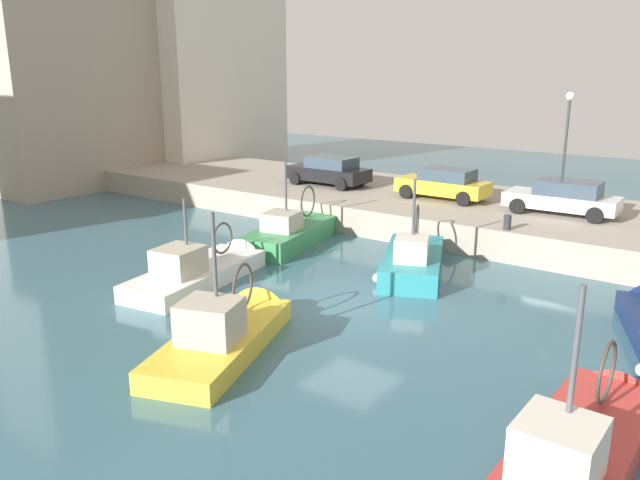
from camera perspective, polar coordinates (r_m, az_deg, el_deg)
water_surface at (r=19.19m, az=2.95°, el=-6.06°), size 80.00×80.00×0.00m
quay_wall at (r=28.93m, az=15.60°, el=1.98°), size 9.00×56.00×1.20m
fishing_boat_red at (r=12.99m, az=22.43°, el=-17.78°), size 7.01×2.11×4.58m
fishing_boat_white at (r=21.88m, az=-10.43°, el=-3.22°), size 6.49×2.83×3.87m
fishing_boat_yellow at (r=16.78m, az=-8.29°, el=-8.90°), size 6.31×3.77×4.55m
fishing_boat_teal at (r=22.73m, az=8.44°, el=-2.48°), size 5.96×3.97×4.31m
fishing_boat_green at (r=26.21m, az=-2.24°, el=0.07°), size 6.61×3.10×4.34m
parked_car_white at (r=27.46m, az=21.19°, el=3.64°), size 2.07×4.44×1.41m
parked_car_black at (r=32.20m, az=0.82°, el=6.30°), size 2.05×4.25×1.46m
parked_car_yellow at (r=29.22m, az=11.16°, el=5.05°), size 1.91×4.14×1.43m
mooring_bollard_mid at (r=24.27m, az=16.62°, el=1.53°), size 0.28×0.28×0.55m
quay_streetlamp at (r=29.07m, az=21.46°, el=9.27°), size 0.36×0.36×4.83m
waterfront_building_west_mid at (r=41.35m, az=-21.93°, el=15.91°), size 10.94×6.34×16.32m
waterfront_building_central at (r=46.93m, az=-11.59°, el=15.15°), size 10.76×9.27×14.17m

